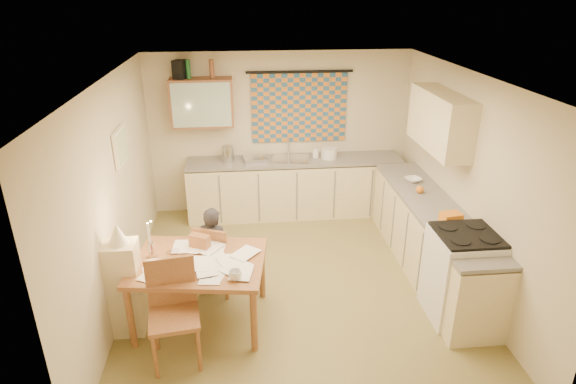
{
  "coord_description": "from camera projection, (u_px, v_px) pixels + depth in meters",
  "views": [
    {
      "loc": [
        -0.61,
        -4.98,
        3.37
      ],
      "look_at": [
        -0.08,
        0.2,
        1.13
      ],
      "focal_mm": 30.0,
      "sensor_mm": 36.0,
      "label": 1
    }
  ],
  "objects": [
    {
      "name": "floor",
      "position": [
        296.0,
        283.0,
        5.94
      ],
      "size": [
        4.0,
        4.5,
        0.02
      ],
      "primitive_type": "cube",
      "color": "olive",
      "rests_on": "ground"
    },
    {
      "name": "ceiling",
      "position": [
        297.0,
        77.0,
        4.95
      ],
      "size": [
        4.0,
        4.5,
        0.02
      ],
      "primitive_type": "cube",
      "color": "white",
      "rests_on": "floor"
    },
    {
      "name": "wall_back",
      "position": [
        280.0,
        133.0,
        7.51
      ],
      "size": [
        4.0,
        0.02,
        2.5
      ],
      "primitive_type": "cube",
      "color": "beige",
      "rests_on": "floor"
    },
    {
      "name": "wall_front",
      "position": [
        334.0,
        314.0,
        3.38
      ],
      "size": [
        4.0,
        0.02,
        2.5
      ],
      "primitive_type": "cube",
      "color": "beige",
      "rests_on": "floor"
    },
    {
      "name": "wall_left",
      "position": [
        114.0,
        197.0,
        5.26
      ],
      "size": [
        0.02,
        4.5,
        2.5
      ],
      "primitive_type": "cube",
      "color": "beige",
      "rests_on": "floor"
    },
    {
      "name": "wall_right",
      "position": [
        467.0,
        182.0,
        5.63
      ],
      "size": [
        0.02,
        4.5,
        2.5
      ],
      "primitive_type": "cube",
      "color": "beige",
      "rests_on": "floor"
    },
    {
      "name": "window_blind",
      "position": [
        299.0,
        108.0,
        7.34
      ],
      "size": [
        1.45,
        0.03,
        1.05
      ],
      "primitive_type": "cube",
      "color": "#28587F",
      "rests_on": "wall_back"
    },
    {
      "name": "curtain_rod",
      "position": [
        300.0,
        72.0,
        7.11
      ],
      "size": [
        1.6,
        0.04,
        0.04
      ],
      "primitive_type": "cylinder",
      "rotation": [
        0.0,
        1.57,
        0.0
      ],
      "color": "black",
      "rests_on": "wall_back"
    },
    {
      "name": "wall_cabinet",
      "position": [
        202.0,
        103.0,
        7.02
      ],
      "size": [
        0.9,
        0.34,
        0.7
      ],
      "primitive_type": "cube",
      "color": "brown",
      "rests_on": "wall_back"
    },
    {
      "name": "wall_cabinet_glass",
      "position": [
        201.0,
        105.0,
        6.86
      ],
      "size": [
        0.84,
        0.02,
        0.64
      ],
      "primitive_type": "cube",
      "color": "#99B2A5",
      "rests_on": "wall_back"
    },
    {
      "name": "upper_cabinet_right",
      "position": [
        440.0,
        121.0,
        5.88
      ],
      "size": [
        0.34,
        1.3,
        0.7
      ],
      "primitive_type": "cube",
      "color": "beige",
      "rests_on": "wall_right"
    },
    {
      "name": "framed_print",
      "position": [
        120.0,
        146.0,
        5.45
      ],
      "size": [
        0.04,
        0.5,
        0.4
      ],
      "primitive_type": "cube",
      "color": "beige",
      "rests_on": "wall_left"
    },
    {
      "name": "print_canvas",
      "position": [
        123.0,
        146.0,
        5.45
      ],
      "size": [
        0.01,
        0.42,
        0.32
      ],
      "primitive_type": "cube",
      "color": "silver",
      "rests_on": "wall_left"
    },
    {
      "name": "counter_back",
      "position": [
        295.0,
        187.0,
        7.56
      ],
      "size": [
        3.3,
        0.62,
        0.92
      ],
      "color": "beige",
      "rests_on": "floor"
    },
    {
      "name": "counter_right",
      "position": [
        429.0,
        238.0,
        6.04
      ],
      "size": [
        0.62,
        2.95,
        0.92
      ],
      "color": "beige",
      "rests_on": "floor"
    },
    {
      "name": "stove",
      "position": [
        461.0,
        275.0,
        5.17
      ],
      "size": [
        0.66,
        0.66,
        1.01
      ],
      "color": "white",
      "rests_on": "floor"
    },
    {
      "name": "sink",
      "position": [
        290.0,
        162.0,
        7.38
      ],
      "size": [
        0.62,
        0.54,
        0.1
      ],
      "primitive_type": "cube",
      "rotation": [
        0.0,
        0.0,
        -0.18
      ],
      "color": "silver",
      "rests_on": "counter_back"
    },
    {
      "name": "tap",
      "position": [
        289.0,
        147.0,
        7.48
      ],
      "size": [
        0.04,
        0.04,
        0.28
      ],
      "primitive_type": "cylinder",
      "rotation": [
        0.0,
        0.0,
        0.3
      ],
      "color": "silver",
      "rests_on": "counter_back"
    },
    {
      "name": "dish_rack",
      "position": [
        255.0,
        159.0,
        7.31
      ],
      "size": [
        0.39,
        0.35,
        0.06
      ],
      "primitive_type": "cube",
      "rotation": [
        0.0,
        0.0,
        0.16
      ],
      "color": "silver",
      "rests_on": "counter_back"
    },
    {
      "name": "kettle",
      "position": [
        228.0,
        154.0,
        7.23
      ],
      "size": [
        0.23,
        0.23,
        0.24
      ],
      "primitive_type": "cylinder",
      "rotation": [
        0.0,
        0.0,
        -0.32
      ],
      "color": "silver",
      "rests_on": "counter_back"
    },
    {
      "name": "mixing_bowl",
      "position": [
        329.0,
        153.0,
        7.39
      ],
      "size": [
        0.27,
        0.27,
        0.16
      ],
      "primitive_type": "cylinder",
      "rotation": [
        0.0,
        0.0,
        -0.13
      ],
      "color": "white",
      "rests_on": "counter_back"
    },
    {
      "name": "soap_bottle",
      "position": [
        316.0,
        152.0,
        7.42
      ],
      "size": [
        0.14,
        0.14,
        0.18
      ],
      "primitive_type": "imported",
      "rotation": [
        0.0,
        0.0,
        -0.38
      ],
      "color": "white",
      "rests_on": "counter_back"
    },
    {
      "name": "bowl",
      "position": [
        413.0,
        180.0,
        6.53
      ],
      "size": [
        0.33,
        0.33,
        0.05
      ],
      "primitive_type": "imported",
      "rotation": [
        0.0,
        0.0,
        0.29
      ],
      "color": "white",
      "rests_on": "counter_right"
    },
    {
      "name": "orange_bag",
      "position": [
        451.0,
        218.0,
        5.38
      ],
      "size": [
        0.24,
        0.19,
        0.12
      ],
      "primitive_type": "cube",
      "rotation": [
        0.0,
        0.0,
        0.15
      ],
      "color": "orange",
      "rests_on": "counter_right"
    },
    {
      "name": "fruit_orange",
      "position": [
        420.0,
        189.0,
        6.15
      ],
      "size": [
        0.1,
        0.1,
        0.1
      ],
      "primitive_type": "sphere",
      "color": "orange",
      "rests_on": "counter_right"
    },
    {
      "name": "speaker",
      "position": [
        180.0,
        69.0,
        6.8
      ],
      "size": [
        0.22,
        0.24,
        0.26
      ],
      "primitive_type": "cube",
      "rotation": [
        0.0,
        0.0,
        -0.33
      ],
      "color": "black",
      "rests_on": "wall_cabinet"
    },
    {
      "name": "bottle_green",
      "position": [
        188.0,
        69.0,
        6.81
      ],
      "size": [
        0.07,
        0.07,
        0.26
      ],
      "primitive_type": "cylinder",
      "rotation": [
        0.0,
        0.0,
        0.04
      ],
      "color": "#195926",
      "rests_on": "wall_cabinet"
    },
    {
      "name": "bottle_brown",
      "position": [
        212.0,
        69.0,
        6.85
      ],
      "size": [
        0.08,
        0.08,
        0.26
      ],
      "primitive_type": "cylinder",
      "rotation": [
        0.0,
        0.0,
        -0.15
      ],
      "color": "brown",
      "rests_on": "wall_cabinet"
    },
    {
      "name": "dining_table",
      "position": [
        201.0,
        290.0,
        5.13
      ],
      "size": [
        1.48,
        1.2,
        0.75
      ],
      "rotation": [
        0.0,
        0.0,
        -0.14
      ],
      "color": "brown",
      "rests_on": "floor"
    },
    {
      "name": "chair_far",
      "position": [
        218.0,
        270.0,
        5.69
      ],
      "size": [
        0.52,
        0.52,
        0.89
      ],
      "rotation": [
        0.0,
        0.0,
        2.75
      ],
      "color": "brown",
      "rests_on": "floor"
    },
    {
      "name": "chair_near",
      "position": [
        176.0,
        332.0,
        4.61
      ],
      "size": [
        0.52,
        0.52,
        1.03
      ],
      "rotation": [
        0.0,
        0.0,
        0.14
      ],
      "color": "brown",
      "rests_on": "floor"
    },
    {
      "name": "person",
      "position": [
        214.0,
        251.0,
        5.56
      ],
      "size": [
        0.54,
        0.48,
        1.1
      ],
      "primitive_type": "imported",
      "rotation": [
        0.0,
        0.0,
        2.86
      ],
      "color": "black",
      "rests_on": "floor"
    },
    {
      "name": "shelf_stand",
      "position": [
        126.0,
        288.0,
        4.92
      ],
      "size": [
        0.32,
        0.3,
        1.04
      ],
      "primitive_type": "cube",
      "color": "beige",
      "rests_on": "floor"
    },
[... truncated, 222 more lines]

